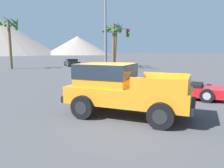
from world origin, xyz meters
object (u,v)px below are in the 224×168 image
object	(u,v)px
parked_car_dark	(72,62)
orange_pickup_truck	(120,86)
street_lamp_post	(105,21)
palm_tree_short	(115,35)
traffic_light_main	(116,40)
palm_tree_leaning	(113,33)
palm_tree_tall	(9,30)
red_convertible_car	(182,89)

from	to	relation	value
parked_car_dark	orange_pickup_truck	bearing A→B (deg)	81.41
street_lamp_post	palm_tree_short	world-z (taller)	street_lamp_post
traffic_light_main	palm_tree_leaning	world-z (taller)	palm_tree_leaning
street_lamp_post	traffic_light_main	bearing A→B (deg)	46.85
palm_tree_tall	palm_tree_leaning	bearing A→B (deg)	-36.30
palm_tree_tall	palm_tree_short	xyz separation A→B (m)	(13.44, -5.69, -0.37)
parked_car_dark	street_lamp_post	size ratio (longest dim) A/B	0.63
traffic_light_main	palm_tree_short	bearing A→B (deg)	52.87
palm_tree_short	palm_tree_leaning	distance (m)	3.39
red_convertible_car	street_lamp_post	distance (m)	7.05
traffic_light_main	palm_tree_short	size ratio (longest dim) A/B	0.84
palm_tree_tall	palm_tree_leaning	size ratio (longest dim) A/B	1.10
parked_car_dark	palm_tree_tall	xyz separation A→B (m)	(-9.24, -0.29, 4.62)
parked_car_dark	traffic_light_main	xyz separation A→B (m)	(0.14, -11.36, 3.19)
parked_car_dark	palm_tree_leaning	distance (m)	9.68
parked_car_dark	palm_tree_leaning	bearing A→B (deg)	118.27
red_convertible_car	palm_tree_tall	size ratio (longest dim) A/B	0.66
orange_pickup_truck	traffic_light_main	xyz separation A→B (m)	(11.62, 14.40, 2.67)
orange_pickup_truck	parked_car_dark	size ratio (longest dim) A/B	1.09
parked_car_dark	red_convertible_car	bearing A→B (deg)	90.56
parked_car_dark	palm_tree_short	xyz separation A→B (m)	(4.21, -5.98, 4.25)
orange_pickup_truck	palm_tree_tall	distance (m)	25.90
red_convertible_car	palm_tree_short	world-z (taller)	palm_tree_short
traffic_light_main	parked_car_dark	bearing A→B (deg)	90.68
traffic_light_main	street_lamp_post	xyz separation A→B (m)	(-7.76, -8.28, 0.71)
street_lamp_post	palm_tree_tall	bearing A→B (deg)	94.75
traffic_light_main	palm_tree_short	xyz separation A→B (m)	(4.07, 5.38, 1.06)
orange_pickup_truck	palm_tree_leaning	world-z (taller)	palm_tree_leaning
parked_car_dark	palm_tree_tall	bearing A→B (deg)	17.25
palm_tree_tall	palm_tree_short	bearing A→B (deg)	-22.93
palm_tree_short	street_lamp_post	bearing A→B (deg)	-130.90
palm_tree_short	palm_tree_leaning	size ratio (longest dim) A/B	1.02
red_convertible_car	palm_tree_short	bearing A→B (deg)	34.96
red_convertible_car	street_lamp_post	bearing A→B (deg)	73.50
parked_car_dark	traffic_light_main	bearing A→B (deg)	106.13
orange_pickup_truck	parked_car_dark	bearing A→B (deg)	36.37
palm_tree_short	red_convertible_car	bearing A→B (deg)	-119.49
orange_pickup_truck	traffic_light_main	bearing A→B (deg)	21.50
street_lamp_post	palm_tree_leaning	world-z (taller)	street_lamp_post
palm_tree_tall	orange_pickup_truck	bearing A→B (deg)	-95.05
red_convertible_car	palm_tree_short	size ratio (longest dim) A/B	0.72
parked_car_dark	traffic_light_main	size ratio (longest dim) A/B	0.87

